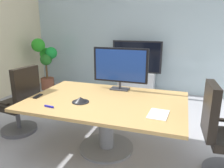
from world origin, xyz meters
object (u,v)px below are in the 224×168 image
office_chair_left (21,106)px  remote_control (38,96)px  conference_phone (80,100)px  office_chair_right (223,140)px  tv_monitor (120,66)px  potted_plant (45,57)px  wall_display_unit (136,76)px  conference_table (106,111)px

office_chair_left → remote_control: office_chair_left is taller
conference_phone → remote_control: size_ratio=1.29×
conference_phone → office_chair_right: bearing=2.7°
tv_monitor → office_chair_right: bearing=-24.3°
office_chair_left → remote_control: size_ratio=6.41×
tv_monitor → potted_plant: 3.05m
office_chair_right → conference_phone: size_ratio=4.95×
office_chair_left → tv_monitor: bearing=117.1°
office_chair_right → remote_control: office_chair_right is taller
wall_display_unit → potted_plant: potted_plant is taller
conference_phone → office_chair_left: bearing=170.2°
conference_table → potted_plant: 3.33m
wall_display_unit → conference_phone: size_ratio=5.95×
conference_table → office_chair_left: size_ratio=1.90×
wall_display_unit → conference_phone: (-0.13, -2.79, 0.32)m
wall_display_unit → conference_phone: 2.81m
office_chair_right → wall_display_unit: 3.14m
tv_monitor → conference_phone: (-0.32, -0.71, -0.33)m
office_chair_left → conference_table: bearing=97.8°
conference_table → office_chair_left: bearing=179.7°
office_chair_left → tv_monitor: size_ratio=1.30×
wall_display_unit → remote_control: wall_display_unit is taller
office_chair_right → remote_control: size_ratio=6.41×
conference_table → office_chair_left: (-1.43, 0.01, -0.11)m
wall_display_unit → remote_control: (-0.79, -2.79, 0.29)m
office_chair_right → wall_display_unit: size_ratio=0.83×
conference_table → office_chair_right: bearing=-4.5°
office_chair_left → remote_control: bearing=76.6°
potted_plant → tv_monitor: bearing=-33.7°
office_chair_right → conference_phone: (-1.71, -0.08, 0.30)m
conference_table → tv_monitor: bearing=85.3°
conference_table → wall_display_unit: 2.61m
conference_table → conference_phone: 0.39m
office_chair_left → office_chair_right: (2.87, -0.12, 0.00)m
wall_display_unit → potted_plant: (-2.34, -0.40, 0.42)m
office_chair_right → tv_monitor: size_ratio=1.30×
wall_display_unit → conference_phone: wall_display_unit is taller
office_chair_left → conference_phone: bearing=88.2°
wall_display_unit → remote_control: size_ratio=7.71×
wall_display_unit → conference_table: bearing=-86.8°
remote_control → potted_plant: bearing=118.1°
office_chair_right → remote_control: bearing=87.8°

